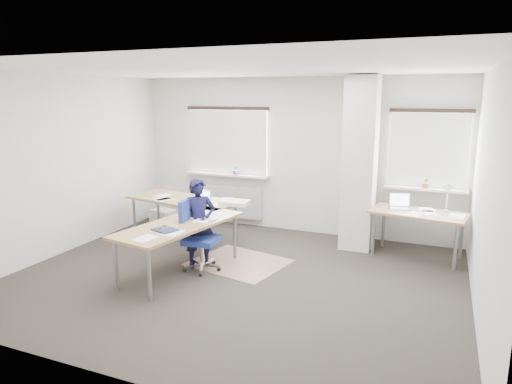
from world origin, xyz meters
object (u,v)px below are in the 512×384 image
at_px(desk_side, 419,215).
at_px(person, 199,223).
at_px(desk_main, 185,212).
at_px(task_chair, 199,251).

xyz_separation_m(desk_side, person, (-2.93, -1.61, -0.03)).
xyz_separation_m(desk_main, person, (0.45, -0.34, -0.04)).
height_order(desk_main, task_chair, task_chair).
distance_m(task_chair, person, 0.40).
relative_size(task_chair, person, 0.79).
bearing_deg(task_chair, desk_side, 25.09).
bearing_deg(task_chair, desk_main, 131.03).
bearing_deg(desk_side, person, -141.26).
height_order(desk_side, task_chair, desk_side).
relative_size(desk_side, task_chair, 1.46).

